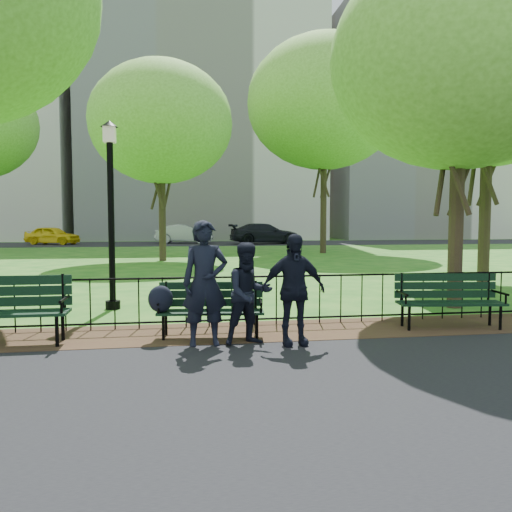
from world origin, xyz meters
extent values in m
plane|color=#1E6219|center=(0.00, 0.00, 0.00)|extent=(120.00, 120.00, 0.00)
cube|color=black|center=(0.00, -3.40, 0.01)|extent=(60.00, 9.20, 0.01)
cube|color=#392117|center=(0.00, 1.50, 0.01)|extent=(60.00, 1.60, 0.01)
cube|color=black|center=(0.00, 35.00, 0.01)|extent=(70.00, 9.00, 0.01)
cylinder|color=black|center=(0.00, 2.00, 0.88)|extent=(24.00, 0.04, 0.04)
cylinder|color=black|center=(0.00, 2.00, 0.12)|extent=(24.00, 0.04, 0.04)
cylinder|color=black|center=(0.00, 2.00, 0.45)|extent=(0.02, 0.02, 0.90)
cube|color=silver|center=(2.00, 48.00, 15.00)|extent=(24.00, 15.00, 30.00)
cube|color=silver|center=(26.00, 48.00, 12.00)|extent=(20.00, 15.00, 24.00)
cube|color=black|center=(-0.23, 1.18, 0.42)|extent=(1.72, 0.63, 0.04)
cube|color=black|center=(-0.20, 1.42, 0.74)|extent=(1.67, 0.22, 0.42)
cylinder|color=black|center=(-0.97, 1.09, 0.21)|extent=(0.05, 0.05, 0.42)
cylinder|color=black|center=(0.48, 0.93, 0.21)|extent=(0.05, 0.05, 0.42)
cylinder|color=black|center=(-0.93, 1.42, 0.21)|extent=(0.05, 0.05, 0.42)
cylinder|color=black|center=(0.52, 1.27, 0.21)|extent=(0.05, 0.05, 0.42)
cylinder|color=black|center=(-1.01, 1.26, 0.59)|extent=(0.09, 0.52, 0.04)
cylinder|color=black|center=(0.56, 1.09, 0.59)|extent=(0.09, 0.52, 0.04)
ellipsoid|color=black|center=(-1.00, 1.17, 0.65)|extent=(0.41, 0.31, 0.42)
cube|color=black|center=(-3.36, 1.40, 0.87)|extent=(1.98, 0.06, 0.49)
cylinder|color=black|center=(-2.50, 0.92, 0.25)|extent=(0.05, 0.05, 0.49)
cylinder|color=black|center=(-2.50, 1.32, 0.25)|extent=(0.05, 0.05, 0.49)
cylinder|color=black|center=(-2.42, 1.12, 0.69)|extent=(0.05, 0.62, 0.04)
cube|color=black|center=(3.90, 1.21, 0.45)|extent=(1.85, 0.70, 0.04)
cube|color=black|center=(3.94, 1.47, 0.80)|extent=(1.79, 0.26, 0.45)
cylinder|color=black|center=(3.11, 1.13, 0.23)|extent=(0.05, 0.05, 0.45)
cylinder|color=black|center=(4.66, 0.93, 0.23)|extent=(0.05, 0.05, 0.45)
cylinder|color=black|center=(3.15, 1.49, 0.23)|extent=(0.05, 0.05, 0.45)
cylinder|color=black|center=(4.70, 1.29, 0.23)|extent=(0.05, 0.05, 0.45)
cylinder|color=black|center=(3.06, 1.32, 0.63)|extent=(0.11, 0.56, 0.04)
cylinder|color=black|center=(4.75, 1.10, 0.63)|extent=(0.11, 0.56, 0.04)
cylinder|color=black|center=(-2.10, 4.16, 0.09)|extent=(0.31, 0.31, 0.18)
cylinder|color=black|center=(-2.10, 4.16, 1.77)|extent=(0.13, 0.13, 3.54)
cube|color=beige|center=(-2.10, 4.16, 3.65)|extent=(0.24, 0.24, 0.33)
cone|color=black|center=(-2.10, 4.16, 3.87)|extent=(0.35, 0.35, 0.13)
cylinder|color=#2D2116|center=(5.15, 3.21, 1.61)|extent=(0.31, 0.31, 3.22)
ellipsoid|color=#5D9F2F|center=(5.15, 3.21, 5.26)|extent=(5.43, 5.43, 4.61)
cylinder|color=#2D2116|center=(8.36, 7.05, 1.90)|extent=(0.35, 0.35, 3.79)
ellipsoid|color=#5D9F2F|center=(8.36, 7.05, 6.19)|extent=(6.39, 6.39, 5.43)
cylinder|color=#2D2116|center=(-1.43, 17.21, 1.97)|extent=(0.34, 0.34, 3.94)
ellipsoid|color=#5D9F2F|center=(-1.43, 17.21, 6.43)|extent=(6.64, 6.64, 5.64)
cylinder|color=#2D2116|center=(7.67, 21.47, 2.64)|extent=(0.36, 0.36, 5.29)
ellipsoid|color=#5D9F2F|center=(7.67, 21.47, 8.63)|extent=(8.90, 8.90, 7.57)
imported|color=black|center=(-0.34, 0.71, 0.94)|extent=(0.70, 0.48, 1.86)
imported|color=black|center=(0.31, 0.66, 0.78)|extent=(0.82, 0.56, 1.53)
imported|color=black|center=(0.96, 0.54, 0.84)|extent=(1.00, 0.45, 1.66)
imported|color=yellow|center=(-10.56, 34.96, 0.74)|extent=(4.60, 3.10, 1.46)
imported|color=#96989D|center=(-0.17, 35.45, 0.80)|extent=(4.96, 2.33, 1.57)
imported|color=black|center=(6.32, 33.42, 0.85)|extent=(5.91, 2.79, 1.67)
camera|label=1|loc=(-0.73, -6.66, 1.86)|focal=35.00mm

